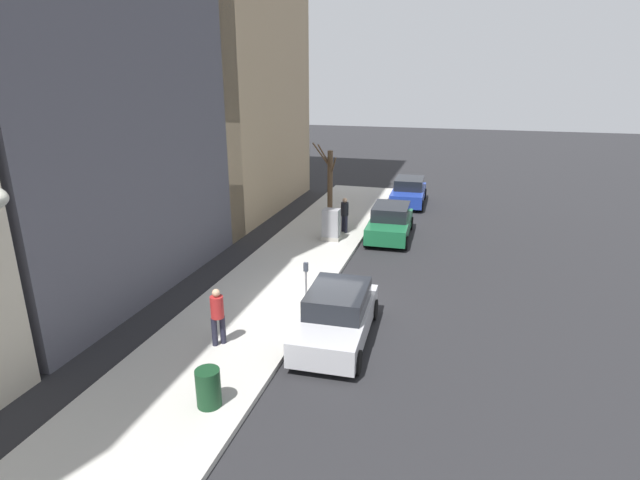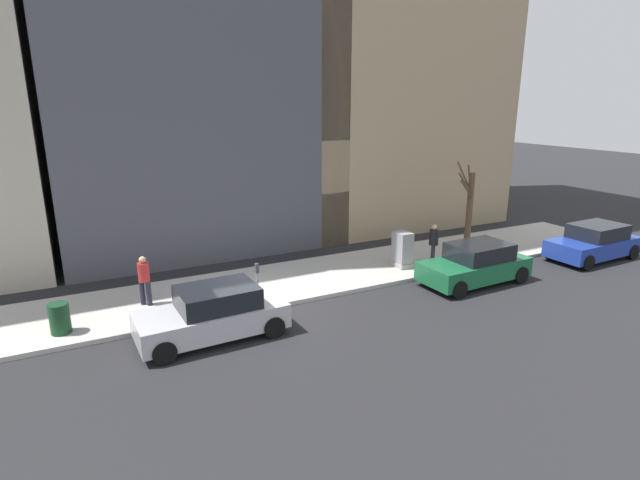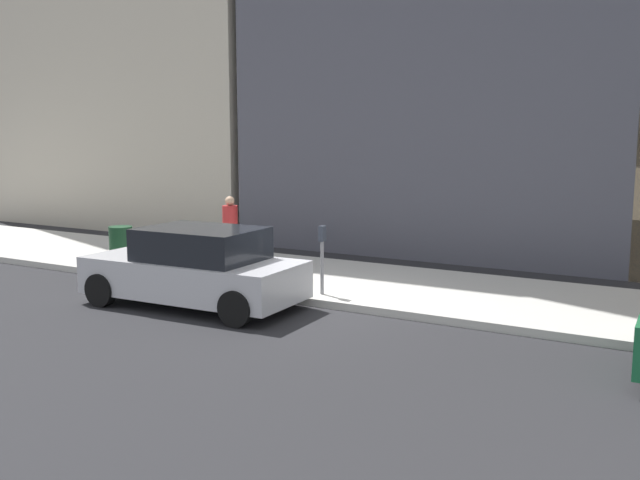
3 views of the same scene
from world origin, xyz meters
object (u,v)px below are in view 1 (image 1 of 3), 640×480
(bare_tree, at_px, (330,179))
(pedestrian_near_meter, at_px, (345,213))
(parked_car_green, at_px, (390,222))
(parking_meter, at_px, (306,278))
(pedestrian_midblock, at_px, (217,313))
(parked_car_silver, at_px, (337,316))
(parked_car_blue, at_px, (409,192))
(trash_bin, at_px, (208,388))
(utility_box, at_px, (331,225))

(bare_tree, relative_size, pedestrian_near_meter, 2.25)
(parked_car_green, relative_size, parking_meter, 3.15)
(bare_tree, xyz_separation_m, pedestrian_midblock, (-0.69, 14.40, -0.88))
(parked_car_green, distance_m, parked_car_silver, 9.91)
(parked_car_blue, xyz_separation_m, parked_car_silver, (0.17, 16.55, 0.00))
(parked_car_green, height_order, pedestrian_near_meter, pedestrian_near_meter)
(pedestrian_near_meter, bearing_deg, trash_bin, 132.52)
(parked_car_green, relative_size, utility_box, 2.98)
(bare_tree, bearing_deg, pedestrian_near_meter, 116.05)
(parking_meter, height_order, trash_bin, parking_meter)
(parked_car_green, relative_size, pedestrian_near_meter, 2.56)
(parked_car_blue, relative_size, pedestrian_midblock, 2.56)
(trash_bin, relative_size, pedestrian_near_meter, 0.54)
(utility_box, distance_m, trash_bin, 12.29)
(parked_car_silver, relative_size, pedestrian_near_meter, 2.57)
(parked_car_green, bearing_deg, parked_car_silver, 87.77)
(trash_bin, bearing_deg, parking_meter, -94.41)
(parked_car_silver, xyz_separation_m, pedestrian_midblock, (3.00, 1.44, 0.35))
(bare_tree, bearing_deg, parked_car_silver, 105.87)
(parking_meter, distance_m, utility_box, 6.50)
(parked_car_silver, height_order, parking_meter, parked_car_silver)
(parked_car_silver, bearing_deg, pedestrian_midblock, 23.42)
(parking_meter, bearing_deg, trash_bin, 85.59)
(parked_car_green, height_order, trash_bin, parked_car_green)
(parked_car_silver, distance_m, pedestrian_midblock, 3.34)
(trash_bin, bearing_deg, parked_car_blue, -95.96)
(parked_car_green, height_order, bare_tree, bare_tree)
(utility_box, xyz_separation_m, trash_bin, (-0.40, 12.29, -0.25))
(parked_car_blue, bearing_deg, utility_box, 71.08)
(parked_car_blue, relative_size, utility_box, 2.97)
(parked_car_silver, height_order, pedestrian_midblock, pedestrian_midblock)
(parked_car_green, height_order, parking_meter, parked_car_green)
(trash_bin, bearing_deg, utility_box, -88.14)
(parked_car_blue, bearing_deg, bare_tree, 41.17)
(parking_meter, height_order, bare_tree, bare_tree)
(parking_meter, distance_m, pedestrian_midblock, 3.64)
(bare_tree, distance_m, trash_bin, 17.05)
(parked_car_silver, height_order, pedestrian_near_meter, pedestrian_near_meter)
(bare_tree, relative_size, trash_bin, 4.15)
(parked_car_silver, xyz_separation_m, pedestrian_near_meter, (2.07, -9.65, 0.35))
(parked_car_blue, xyz_separation_m, utility_box, (2.54, 8.21, 0.11))
(parked_car_blue, distance_m, parked_car_green, 6.64)
(parking_meter, xyz_separation_m, pedestrian_near_meter, (0.54, -7.76, 0.11))
(utility_box, height_order, pedestrian_near_meter, pedestrian_near_meter)
(parked_car_silver, height_order, bare_tree, bare_tree)
(trash_bin, distance_m, pedestrian_midblock, 2.75)
(parked_car_blue, relative_size, bare_tree, 1.14)
(parked_car_green, relative_size, parked_car_silver, 1.00)
(parked_car_green, xyz_separation_m, parked_car_silver, (0.06, 9.91, 0.00))
(parked_car_green, bearing_deg, pedestrian_near_meter, 5.00)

